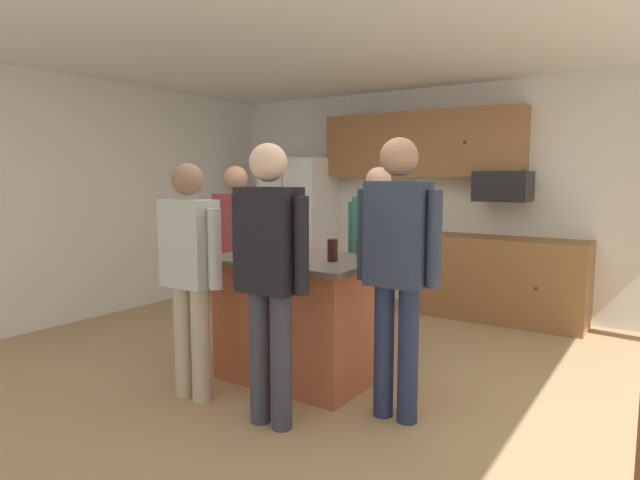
{
  "coord_description": "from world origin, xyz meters",
  "views": [
    {
      "loc": [
        2.19,
        -3.41,
        1.56
      ],
      "look_at": [
        -0.19,
        0.16,
        1.05
      ],
      "focal_mm": 30.34,
      "sensor_mm": 36.0,
      "label": 1
    }
  ],
  "objects_px": {
    "person_guest_right": "(190,265)",
    "person_guest_left": "(269,265)",
    "person_guest_by_door": "(378,250)",
    "glass_dark_ale": "(333,250)",
    "person_elder_center": "(237,245)",
    "refrigerator": "(300,226)",
    "microwave_over_range": "(503,186)",
    "person_host_foreground": "(397,258)",
    "kitchen_island": "(298,318)",
    "glass_stout_tall": "(361,249)",
    "mug_blue_stoneware": "(278,247)"
  },
  "relations": [
    {
      "from": "person_guest_by_door",
      "to": "glass_dark_ale",
      "type": "relative_size",
      "value": 10.13
    },
    {
      "from": "kitchen_island",
      "to": "person_host_foreground",
      "type": "relative_size",
      "value": 0.69
    },
    {
      "from": "person_guest_right",
      "to": "person_host_foreground",
      "type": "height_order",
      "value": "person_host_foreground"
    },
    {
      "from": "kitchen_island",
      "to": "person_elder_center",
      "type": "relative_size",
      "value": 0.76
    },
    {
      "from": "person_elder_center",
      "to": "person_host_foreground",
      "type": "xyz_separation_m",
      "value": [
        1.83,
        -0.53,
        0.1
      ]
    },
    {
      "from": "person_host_foreground",
      "to": "glass_stout_tall",
      "type": "relative_size",
      "value": 13.06
    },
    {
      "from": "refrigerator",
      "to": "person_guest_left",
      "type": "distance_m",
      "value": 3.9
    },
    {
      "from": "mug_blue_stoneware",
      "to": "person_guest_right",
      "type": "bearing_deg",
      "value": -101.36
    },
    {
      "from": "kitchen_island",
      "to": "glass_stout_tall",
      "type": "xyz_separation_m",
      "value": [
        0.4,
        0.26,
        0.54
      ]
    },
    {
      "from": "glass_dark_ale",
      "to": "microwave_over_range",
      "type": "bearing_deg",
      "value": 79.82
    },
    {
      "from": "person_elder_center",
      "to": "person_guest_right",
      "type": "distance_m",
      "value": 1.13
    },
    {
      "from": "person_elder_center",
      "to": "person_guest_by_door",
      "type": "height_order",
      "value": "person_elder_center"
    },
    {
      "from": "glass_dark_ale",
      "to": "glass_stout_tall",
      "type": "height_order",
      "value": "glass_dark_ale"
    },
    {
      "from": "microwave_over_range",
      "to": "mug_blue_stoneware",
      "type": "xyz_separation_m",
      "value": [
        -1.03,
        -2.57,
        -0.45
      ]
    },
    {
      "from": "person_guest_by_door",
      "to": "person_host_foreground",
      "type": "bearing_deg",
      "value": 54.41
    },
    {
      "from": "refrigerator",
      "to": "kitchen_island",
      "type": "relative_size",
      "value": 1.44
    },
    {
      "from": "person_elder_center",
      "to": "mug_blue_stoneware",
      "type": "bearing_deg",
      "value": -1.12
    },
    {
      "from": "person_elder_center",
      "to": "person_guest_left",
      "type": "relative_size",
      "value": 0.94
    },
    {
      "from": "person_host_foreground",
      "to": "mug_blue_stoneware",
      "type": "xyz_separation_m",
      "value": [
        -1.18,
        0.29,
        -0.05
      ]
    },
    {
      "from": "person_host_foreground",
      "to": "glass_dark_ale",
      "type": "relative_size",
      "value": 11.12
    },
    {
      "from": "person_elder_center",
      "to": "glass_stout_tall",
      "type": "xyz_separation_m",
      "value": [
        1.3,
        -0.05,
        0.07
      ]
    },
    {
      "from": "kitchen_island",
      "to": "person_guest_right",
      "type": "distance_m",
      "value": 0.94
    },
    {
      "from": "refrigerator",
      "to": "glass_stout_tall",
      "type": "height_order",
      "value": "refrigerator"
    },
    {
      "from": "microwave_over_range",
      "to": "person_guest_left",
      "type": "distance_m",
      "value": 3.44
    },
    {
      "from": "kitchen_island",
      "to": "mug_blue_stoneware",
      "type": "xyz_separation_m",
      "value": [
        -0.24,
        0.07,
        0.52
      ]
    },
    {
      "from": "refrigerator",
      "to": "person_guest_right",
      "type": "distance_m",
      "value": 3.53
    },
    {
      "from": "person_guest_right",
      "to": "person_host_foreground",
      "type": "distance_m",
      "value": 1.42
    },
    {
      "from": "person_guest_right",
      "to": "person_guest_by_door",
      "type": "height_order",
      "value": "person_guest_right"
    },
    {
      "from": "person_guest_left",
      "to": "microwave_over_range",
      "type": "bearing_deg",
      "value": -31.51
    },
    {
      "from": "person_guest_right",
      "to": "glass_dark_ale",
      "type": "bearing_deg",
      "value": -16.2
    },
    {
      "from": "person_guest_right",
      "to": "person_host_foreground",
      "type": "relative_size",
      "value": 0.92
    },
    {
      "from": "kitchen_island",
      "to": "glass_stout_tall",
      "type": "bearing_deg",
      "value": 32.75
    },
    {
      "from": "person_host_foreground",
      "to": "mug_blue_stoneware",
      "type": "distance_m",
      "value": 1.21
    },
    {
      "from": "refrigerator",
      "to": "person_guest_right",
      "type": "xyz_separation_m",
      "value": [
        1.41,
        -3.24,
        0.05
      ]
    },
    {
      "from": "microwave_over_range",
      "to": "kitchen_island",
      "type": "xyz_separation_m",
      "value": [
        -0.79,
        -2.64,
        -0.97
      ]
    },
    {
      "from": "person_elder_center",
      "to": "glass_dark_ale",
      "type": "distance_m",
      "value": 1.26
    },
    {
      "from": "microwave_over_range",
      "to": "glass_stout_tall",
      "type": "relative_size",
      "value": 4.08
    },
    {
      "from": "person_host_foreground",
      "to": "microwave_over_range",
      "type": "bearing_deg",
      "value": -73.66
    },
    {
      "from": "person_guest_right",
      "to": "person_guest_left",
      "type": "bearing_deg",
      "value": -62.71
    },
    {
      "from": "person_elder_center",
      "to": "refrigerator",
      "type": "bearing_deg",
      "value": 131.09
    },
    {
      "from": "microwave_over_range",
      "to": "person_host_foreground",
      "type": "distance_m",
      "value": 2.89
    },
    {
      "from": "person_elder_center",
      "to": "glass_stout_tall",
      "type": "distance_m",
      "value": 1.3
    },
    {
      "from": "refrigerator",
      "to": "person_guest_left",
      "type": "height_order",
      "value": "refrigerator"
    },
    {
      "from": "kitchen_island",
      "to": "glass_stout_tall",
      "type": "distance_m",
      "value": 0.72
    },
    {
      "from": "person_guest_left",
      "to": "person_host_foreground",
      "type": "height_order",
      "value": "person_host_foreground"
    },
    {
      "from": "refrigerator",
      "to": "glass_dark_ale",
      "type": "xyz_separation_m",
      "value": [
        2.12,
        -2.53,
        0.13
      ]
    },
    {
      "from": "kitchen_island",
      "to": "mug_blue_stoneware",
      "type": "bearing_deg",
      "value": 164.35
    },
    {
      "from": "person_guest_right",
      "to": "refrigerator",
      "type": "bearing_deg",
      "value": 52.78
    },
    {
      "from": "person_elder_center",
      "to": "person_guest_by_door",
      "type": "bearing_deg",
      "value": 39.4
    },
    {
      "from": "person_guest_by_door",
      "to": "glass_stout_tall",
      "type": "height_order",
      "value": "person_guest_by_door"
    }
  ]
}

